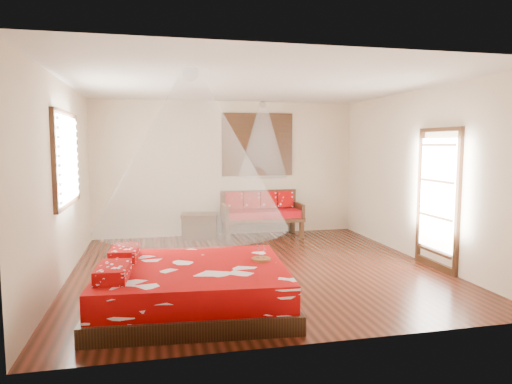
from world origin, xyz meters
TOP-DOWN VIEW (x-y plane):
  - room at (0.00, 0.00)m, footprint 5.54×5.54m
  - bed at (-1.11, -1.49)m, footprint 2.37×2.18m
  - daybed at (0.65, 2.37)m, footprint 1.64×0.73m
  - storage_chest at (-0.62, 2.45)m, footprint 0.81×0.65m
  - shutter_panel at (0.65, 2.72)m, footprint 1.52×0.06m
  - window_left at (-2.71, 0.20)m, footprint 0.10×1.74m
  - glazed_door at (2.72, -0.60)m, footprint 0.08×1.02m
  - wine_tray at (-0.26, -1.44)m, footprint 0.23×0.23m
  - mosquito_net_main at (-1.09, -1.50)m, footprint 2.23×2.23m
  - mosquito_net_daybed at (0.65, 2.25)m, footprint 0.98×0.98m

SIDE VIEW (x-z plane):
  - bed at x=-1.11m, z-range -0.07..0.58m
  - storage_chest at x=-0.62m, z-range 0.00..0.51m
  - daybed at x=0.65m, z-range 0.05..0.99m
  - wine_tray at x=-0.26m, z-range 0.45..0.65m
  - glazed_door at x=2.72m, z-range -0.01..2.15m
  - room at x=0.00m, z-range -0.02..2.82m
  - window_left at x=-2.71m, z-range 1.03..2.37m
  - mosquito_net_main at x=-1.09m, z-range 0.95..2.75m
  - shutter_panel at x=0.65m, z-range 1.24..2.56m
  - mosquito_net_daybed at x=0.65m, z-range 1.25..2.75m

